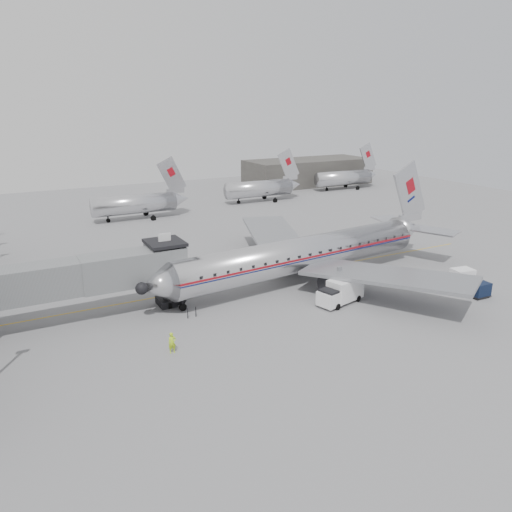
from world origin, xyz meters
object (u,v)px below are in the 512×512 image
at_px(service_van, 341,291).
at_px(baggage_cart_white, 462,277).
at_px(airliner, 307,254).
at_px(baggage_cart_navy, 480,289).
at_px(ramp_worker, 172,343).

relative_size(service_van, baggage_cart_white, 2.10).
height_order(airliner, service_van, airliner).
relative_size(airliner, baggage_cart_white, 15.14).
xyz_separation_m(airliner, service_van, (-0.79, -7.14, -1.84)).
bearing_deg(baggage_cart_navy, airliner, 137.49).
bearing_deg(airliner, baggage_cart_white, -39.50).
bearing_deg(service_van, airliner, 69.75).
height_order(airliner, baggage_cart_navy, airliner).
distance_m(service_van, baggage_cart_white, 14.88).
xyz_separation_m(service_van, baggage_cart_navy, (13.43, -5.37, -0.43)).
relative_size(baggage_cart_navy, ramp_worker, 1.18).
height_order(baggage_cart_white, ramp_worker, baggage_cart_white).
bearing_deg(baggage_cart_white, baggage_cart_navy, -102.96).
distance_m(service_van, baggage_cart_navy, 14.47).
bearing_deg(baggage_cart_navy, baggage_cart_white, 70.59).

